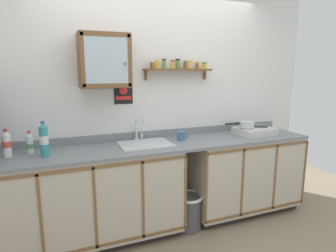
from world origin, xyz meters
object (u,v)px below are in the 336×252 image
bottle_water_clear_0 (30,144)px  bottle_opaque_white_1 (7,144)px  hot_plate_stove (255,131)px  warning_sign (123,93)px  saucepan (246,124)px  bottle_detergent_teal_2 (44,140)px  mug (181,136)px  trash_bin (188,211)px  wall_cabinet (104,61)px  sink (145,147)px

bottle_water_clear_0 → bottle_opaque_white_1: size_ratio=0.83×
hot_plate_stove → warning_sign: bearing=169.0°
saucepan → bottle_detergent_teal_2: bearing=-178.1°
bottle_opaque_white_1 → mug: 1.68m
warning_sign → trash_bin: (0.58, -0.43, -1.26)m
mug → bottle_detergent_teal_2: bearing=-175.7°
bottle_water_clear_0 → mug: (1.50, -0.06, -0.04)m
bottle_opaque_white_1 → wall_cabinet: (0.89, 0.09, 0.73)m
trash_bin → wall_cabinet: bearing=159.8°
saucepan → mug: size_ratio=3.13×
bottle_opaque_white_1 → trash_bin: size_ratio=0.65×
sink → bottle_opaque_white_1: bearing=178.6°
saucepan → warning_sign: bearing=169.1°
hot_plate_stove → warning_sign: 1.61m
sink → wall_cabinet: size_ratio=1.03×
trash_bin → bottle_opaque_white_1: bearing=173.1°
bottle_detergent_teal_2 → warning_sign: (0.80, 0.34, 0.36)m
mug → warning_sign: warning_sign is taller
bottle_water_clear_0 → trash_bin: bottle_water_clear_0 is taller
trash_bin → saucepan: bearing=11.3°
sink → warning_sign: 0.62m
sink → bottle_water_clear_0: sink is taller
bottle_opaque_white_1 → wall_cabinet: size_ratio=0.49×
bottle_opaque_white_1 → mug: bottle_opaque_white_1 is taller
bottle_water_clear_0 → bottle_detergent_teal_2: 0.22m
saucepan → bottle_detergent_teal_2: size_ratio=1.18×
trash_bin → mug: bearing=91.4°
wall_cabinet → trash_bin: wall_cabinet is taller
hot_plate_stove → wall_cabinet: 1.91m
hot_plate_stove → wall_cabinet: wall_cabinet is taller
bottle_opaque_white_1 → bottle_detergent_teal_2: bottle_detergent_teal_2 is taller
saucepan → bottle_water_clear_0: bearing=177.8°
hot_plate_stove → bottle_detergent_teal_2: 2.31m
hot_plate_stove → bottle_detergent_teal_2: bottle_detergent_teal_2 is taller
wall_cabinet → warning_sign: (0.21, 0.15, -0.33)m
bottle_opaque_white_1 → trash_bin: bottle_opaque_white_1 is taller
sink → saucepan: bearing=-0.3°
saucepan → bottle_opaque_white_1: bottle_opaque_white_1 is taller
hot_plate_stove → trash_bin: hot_plate_stove is taller
bottle_water_clear_0 → bottle_detergent_teal_2: size_ratio=0.66×
bottle_opaque_white_1 → bottle_detergent_teal_2: size_ratio=0.79×
mug → wall_cabinet: 1.12m
bottle_opaque_white_1 → mug: (1.67, -0.01, -0.07)m
hot_plate_stove → mug: mug is taller
sink → bottle_opaque_white_1: (-1.25, 0.03, 0.14)m
warning_sign → bottle_water_clear_0: bearing=-169.0°
hot_plate_stove → trash_bin: bearing=-171.5°
hot_plate_stove → wall_cabinet: bearing=175.1°
saucepan → mug: (-0.83, 0.03, -0.08)m
wall_cabinet → trash_bin: size_ratio=1.34×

